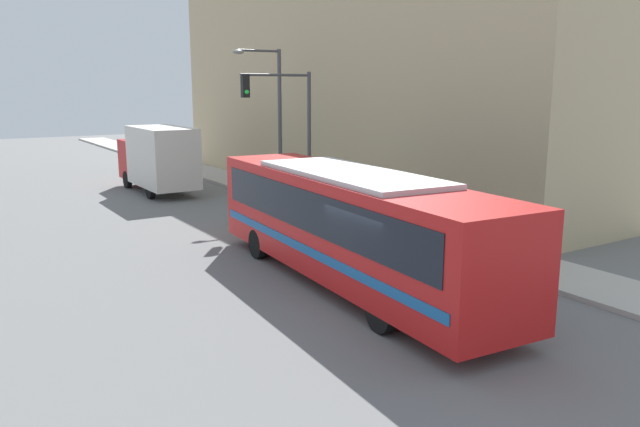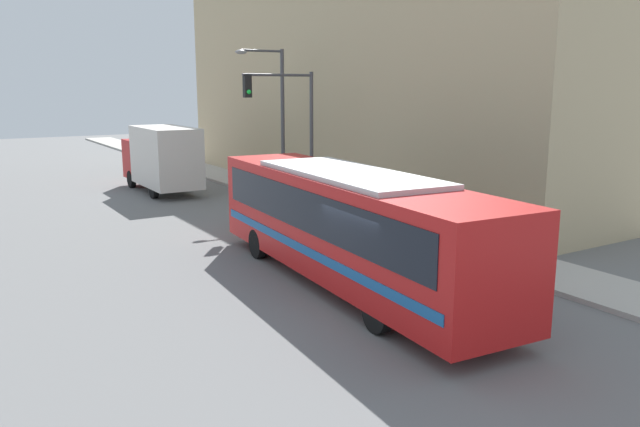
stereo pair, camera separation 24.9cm
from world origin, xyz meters
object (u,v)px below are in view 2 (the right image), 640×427
object	(u,v)px
fire_hydrant	(405,225)
street_lamp	(276,110)
parking_meter	(340,194)
city_bus	(348,220)
traffic_light_pole	(290,116)
delivery_truck	(161,157)

from	to	relation	value
fire_hydrant	street_lamp	size ratio (longest dim) A/B	0.11
fire_hydrant	parking_meter	size ratio (longest dim) A/B	0.58
city_bus	parking_meter	distance (m)	8.74
city_bus	fire_hydrant	size ratio (longest dim) A/B	16.02
parking_meter	traffic_light_pole	bearing A→B (deg)	110.65
city_bus	delivery_truck	xyz separation A→B (m)	(0.56, 17.40, 0.00)
street_lamp	delivery_truck	bearing A→B (deg)	129.80
city_bus	delivery_truck	size ratio (longest dim) A/B	1.80
traffic_light_pole	street_lamp	bearing A→B (deg)	73.00
delivery_truck	street_lamp	distance (m)	6.73
parking_meter	street_lamp	bearing A→B (deg)	90.79
delivery_truck	traffic_light_pole	bearing A→B (deg)	-67.36
fire_hydrant	parking_meter	distance (m)	4.19
city_bus	fire_hydrant	xyz separation A→B (m)	(4.65, 3.20, -1.28)
city_bus	street_lamp	xyz separation A→B (m)	(4.58, 12.58, 2.41)
city_bus	fire_hydrant	bearing A→B (deg)	38.65
city_bus	street_lamp	size ratio (longest dim) A/B	1.74
city_bus	traffic_light_pole	size ratio (longest dim) A/B	2.07
fire_hydrant	traffic_light_pole	size ratio (longest dim) A/B	0.13
delivery_truck	parking_meter	world-z (taller)	delivery_truck
delivery_truck	traffic_light_pole	world-z (taller)	traffic_light_pole
parking_meter	street_lamp	distance (m)	6.12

